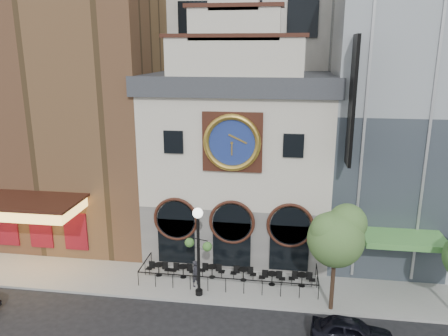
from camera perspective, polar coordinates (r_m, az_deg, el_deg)
ground at (r=25.59m, az=-0.17°, el=-17.58°), size 120.00×120.00×0.00m
sidewalk at (r=27.67m, az=0.62°, el=-14.68°), size 44.00×5.00×0.15m
clock_building at (r=30.15m, az=2.01°, el=1.43°), size 12.60×8.78×18.65m
theater_building at (r=35.21m, az=-19.52°, el=12.31°), size 14.00×15.60×25.00m
retail_building at (r=32.99m, az=25.77°, el=7.23°), size 14.00×14.40×20.00m
cafe_railing at (r=27.41m, az=0.62°, el=-13.73°), size 10.60×2.60×0.90m
bistro_0 at (r=28.31m, az=-8.54°, el=-12.88°), size 1.58×0.68×0.90m
bistro_1 at (r=27.92m, az=-5.36°, el=-13.19°), size 1.58×0.68×0.90m
bistro_2 at (r=27.80m, az=-1.57°, el=-13.25°), size 1.58×0.68×0.90m
bistro_3 at (r=27.51m, az=2.55°, el=-13.59°), size 1.58×0.68×0.90m
bistro_4 at (r=27.18m, az=6.29°, el=-14.06°), size 1.58×0.68×0.90m
bistro_5 at (r=27.29m, az=10.15°, el=-14.09°), size 1.58×0.68×0.90m
car_right at (r=23.36m, az=16.37°, el=-19.86°), size 4.07×1.99×1.34m
pedestrian at (r=26.82m, az=-3.70°, el=-13.57°), size 0.63×0.71×1.62m
lamppost at (r=24.81m, az=-3.39°, el=-9.65°), size 1.64×0.92×5.32m
tree_left at (r=23.81m, az=14.54°, el=-8.42°), size 3.09×2.98×5.95m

